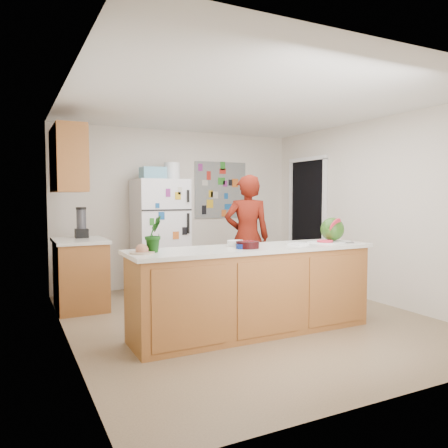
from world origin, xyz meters
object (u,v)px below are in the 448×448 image
person (247,237)px  cherry_bowl (248,245)px  refrigerator (160,236)px  watermelon (332,229)px

person → cherry_bowl: bearing=82.3°
refrigerator → person: size_ratio=0.97×
refrigerator → cherry_bowl: (0.13, -2.47, 0.11)m
cherry_bowl → watermelon: bearing=4.5°
person → watermelon: person is taller
person → cherry_bowl: (-0.82, -1.47, 0.08)m
person → watermelon: size_ratio=6.45×
watermelon → cherry_bowl: bearing=-175.5°
watermelon → refrigerator: bearing=118.8°
refrigerator → cherry_bowl: bearing=-87.1°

